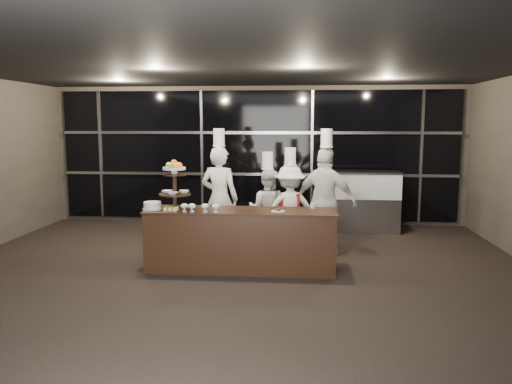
# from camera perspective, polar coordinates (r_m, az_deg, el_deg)

# --- Properties ---
(room) EXTENTS (10.00, 10.00, 10.00)m
(room) POSITION_cam_1_polar(r_m,az_deg,el_deg) (6.00, -4.10, 1.16)
(room) COLOR black
(room) RESTS_ON ground
(window_wall) EXTENTS (8.60, 0.10, 2.80)m
(window_wall) POSITION_cam_1_polar(r_m,az_deg,el_deg) (10.89, 0.05, 4.19)
(window_wall) COLOR black
(window_wall) RESTS_ON ground
(buffet_counter) EXTENTS (2.84, 0.74, 0.92)m
(buffet_counter) POSITION_cam_1_polar(r_m,az_deg,el_deg) (7.53, -1.73, -5.46)
(buffet_counter) COLOR black
(buffet_counter) RESTS_ON ground
(display_stand) EXTENTS (0.48, 0.48, 0.74)m
(display_stand) POSITION_cam_1_polar(r_m,az_deg,el_deg) (7.56, -9.31, 1.22)
(display_stand) COLOR black
(display_stand) RESTS_ON buffet_counter
(compotes) EXTENTS (0.58, 0.11, 0.12)m
(compotes) POSITION_cam_1_polar(r_m,az_deg,el_deg) (7.30, -6.51, -1.63)
(compotes) COLOR silver
(compotes) RESTS_ON buffet_counter
(layer_cake) EXTENTS (0.30, 0.30, 0.11)m
(layer_cake) POSITION_cam_1_polar(r_m,az_deg,el_deg) (7.65, -11.75, -1.53)
(layer_cake) COLOR white
(layer_cake) RESTS_ON buffet_counter
(pastry_squares) EXTENTS (0.20, 0.13, 0.05)m
(pastry_squares) POSITION_cam_1_polar(r_m,az_deg,el_deg) (7.46, -9.70, -1.91)
(pastry_squares) COLOR #E3D46F
(pastry_squares) RESTS_ON buffet_counter
(small_plate) EXTENTS (0.20, 0.20, 0.05)m
(small_plate) POSITION_cam_1_polar(r_m,az_deg,el_deg) (7.29, 2.53, -2.14)
(small_plate) COLOR white
(small_plate) RESTS_ON buffet_counter
(chef_cup) EXTENTS (0.08, 0.08, 0.07)m
(chef_cup) POSITION_cam_1_polar(r_m,az_deg,el_deg) (7.63, 6.52, -1.58)
(chef_cup) COLOR white
(chef_cup) RESTS_ON buffet_counter
(display_case) EXTENTS (1.42, 0.62, 1.24)m
(display_case) POSITION_cam_1_polar(r_m,az_deg,el_deg) (10.38, 12.20, -0.71)
(display_case) COLOR #A5A5AA
(display_case) RESTS_ON ground
(chef_a) EXTENTS (0.75, 0.58, 2.11)m
(chef_a) POSITION_cam_1_polar(r_m,az_deg,el_deg) (8.63, -4.19, -0.62)
(chef_a) COLOR silver
(chef_a) RESTS_ON ground
(chef_b) EXTENTS (0.76, 0.63, 1.72)m
(chef_b) POSITION_cam_1_polar(r_m,az_deg,el_deg) (8.70, 1.31, -1.88)
(chef_b) COLOR silver
(chef_b) RESTS_ON ground
(chef_c) EXTENTS (1.05, 0.72, 1.80)m
(chef_c) POSITION_cam_1_polar(r_m,az_deg,el_deg) (8.54, 3.88, -1.85)
(chef_c) COLOR white
(chef_c) RESTS_ON ground
(chef_d) EXTENTS (1.15, 0.83, 2.11)m
(chef_d) POSITION_cam_1_polar(r_m,az_deg,el_deg) (8.31, 7.93, -1.06)
(chef_d) COLOR silver
(chef_d) RESTS_ON ground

